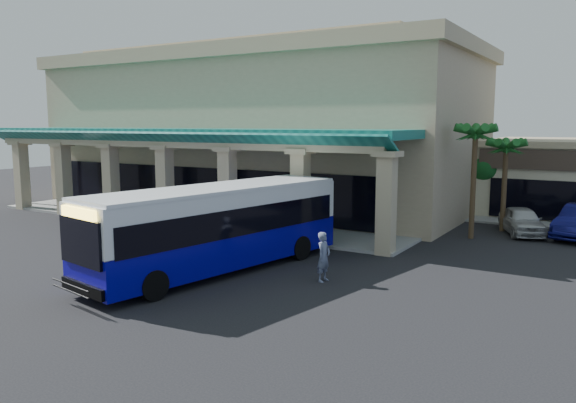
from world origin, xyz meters
The scene contains 10 objects.
ground centered at (0.00, 0.00, 0.00)m, with size 110.00×110.00×0.00m, color black.
main_building centered at (-8.00, 16.00, 5.67)m, with size 30.80×14.80×11.35m, color tan, non-canonical shape.
arcade centered at (-8.00, 6.80, 2.85)m, with size 30.00×6.20×5.70m, color #0F5F58, non-canonical shape.
palm_0 centered at (8.50, 11.00, 3.30)m, with size 2.40×2.40×6.60m, color #17591E, non-canonical shape.
palm_1 centered at (9.50, 14.00, 2.90)m, with size 2.40×2.40×5.80m, color #17591E, non-canonical shape.
palm_2 centered at (-22.50, 6.50, 3.10)m, with size 2.40×2.40×6.20m, color #17591E, non-canonical shape.
broadleaf_tree centered at (7.50, 19.00, 2.41)m, with size 2.60×2.60×4.81m, color #104719, non-canonical shape.
transit_bus centered at (1.22, -1.00, 1.74)m, with size 2.89×12.43×3.47m, color #0A048E, non-canonical shape.
pedestrian centered at (5.60, -0.16, 0.95)m, with size 0.70×0.46×1.91m, color slate.
car_silver centered at (10.57, 13.57, 0.74)m, with size 1.76×4.36×1.49m, color #B2B2B2.
Camera 1 is at (15.18, -18.68, 5.98)m, focal length 35.00 mm.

